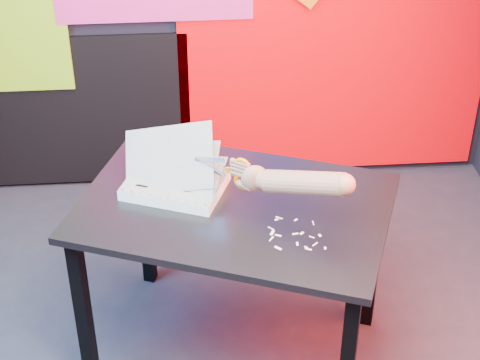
{
  "coord_description": "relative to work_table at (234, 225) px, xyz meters",
  "views": [
    {
      "loc": [
        -0.13,
        -2.23,
        2.48
      ],
      "look_at": [
        0.06,
        0.16,
        0.87
      ],
      "focal_mm": 60.0,
      "sensor_mm": 36.0,
      "label": 1
    }
  ],
  "objects": [
    {
      "name": "backdrop",
      "position": [
        0.02,
        1.29,
        0.3
      ],
      "size": [
        2.88,
        0.05,
        2.08
      ],
      "color": "#EE0008",
      "rests_on": "ground"
    },
    {
      "name": "printout_stack",
      "position": [
        -0.22,
        0.11,
        0.12
      ],
      "size": [
        0.43,
        0.38,
        0.28
      ],
      "rotation": [
        0.0,
        0.0,
        -0.38
      ],
      "color": "white",
      "rests_on": "work_table"
    },
    {
      "name": "scissors",
      "position": [
        0.02,
        -0.0,
        0.24
      ],
      "size": [
        0.2,
        0.14,
        0.14
      ],
      "rotation": [
        0.0,
        0.0,
        -0.61
      ],
      "color": "#AAB4CA",
      "rests_on": "printout_stack"
    },
    {
      "name": "paper_clippings",
      "position": [
        0.19,
        -0.21,
        0.1
      ],
      "size": [
        0.19,
        0.21,
        0.0
      ],
      "color": "beige",
      "rests_on": "work_table"
    },
    {
      "name": "hand_forearm",
      "position": [
        0.2,
        -0.13,
        0.28
      ],
      "size": [
        0.4,
        0.29,
        0.18
      ],
      "rotation": [
        0.0,
        0.0,
        -0.61
      ],
      "color": "#866043",
      "rests_on": "work_table"
    },
    {
      "name": "room",
      "position": [
        -0.04,
        -0.18,
        0.7
      ],
      "size": [
        3.01,
        3.01,
        2.71
      ],
      "color": "#25242E",
      "rests_on": "ground"
    },
    {
      "name": "work_table",
      "position": [
        0.0,
        0.0,
        0.0
      ],
      "size": [
        1.33,
        1.11,
        0.75
      ],
      "rotation": [
        0.0,
        0.0,
        -0.36
      ],
      "color": "black",
      "rests_on": "ground"
    }
  ]
}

